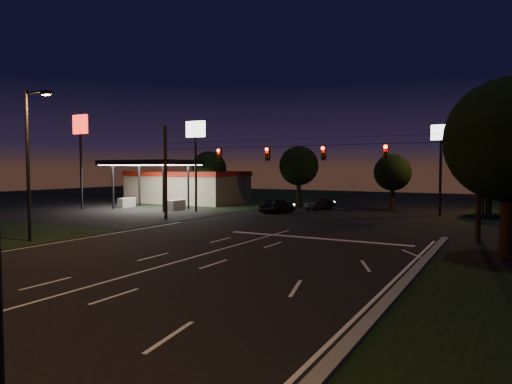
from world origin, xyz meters
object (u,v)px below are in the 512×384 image
Objects in this scene: car_oncoming_b at (320,203)px; tree_right_near at (510,142)px; car_oncoming_a at (277,205)px; utility_pole_right at (478,242)px.

tree_right_near is at bearing 141.46° from car_oncoming_b.
car_oncoming_a is at bearing 77.54° from car_oncoming_b.
utility_pole_right is 22.24m from car_oncoming_b.
tree_right_near is 25.25m from car_oncoming_a.
car_oncoming_b is at bearing 130.87° from tree_right_near.
car_oncoming_a is 1.06× the size of car_oncoming_b.
utility_pole_right is 7.61m from tree_right_near.
car_oncoming_a is at bearing 151.47° from utility_pole_right.
tree_right_near is 27.26m from car_oncoming_b.
utility_pole_right is 20.88m from car_oncoming_a.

